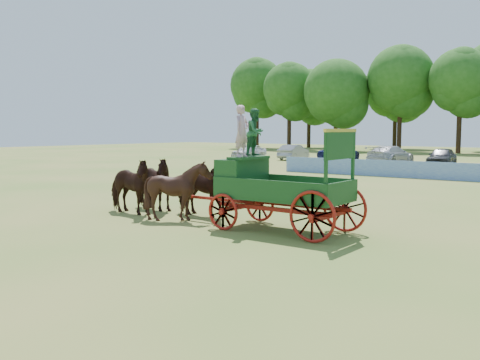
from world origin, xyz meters
name	(u,v)px	position (x,y,z in m)	size (l,w,h in m)	color
ground	(367,233)	(0.00, 0.00, 0.00)	(160.00, 160.00, 0.00)	olive
horse_lead_left	(128,186)	(-8.17, -1.79, 0.99)	(1.06, 2.34, 1.97)	black
horse_lead_right	(151,184)	(-8.17, -0.69, 0.99)	(1.06, 2.34, 1.97)	black
horse_wheel_left	(178,191)	(-5.77, -1.79, 0.99)	(1.60, 1.79, 1.98)	black
horse_wheel_right	(200,188)	(-5.77, -0.69, 0.99)	(1.06, 2.34, 1.97)	black
farm_dray	(263,176)	(-2.79, -1.22, 1.60)	(6.00, 2.00, 3.69)	#A51E10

